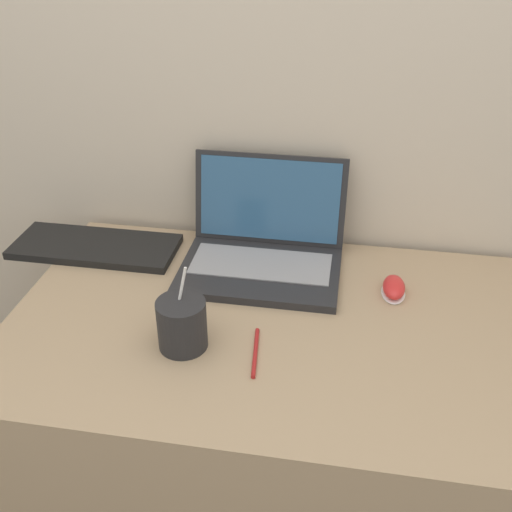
% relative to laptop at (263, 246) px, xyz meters
% --- Properties ---
extents(wall_back, '(7.00, 0.04, 2.50)m').
position_rel_laptop_xyz_m(wall_back, '(0.07, 0.18, 0.42)').
color(wall_back, beige).
rests_on(wall_back, ground_plane).
extents(desk, '(1.19, 0.74, 0.78)m').
position_rel_laptop_xyz_m(desk, '(0.07, -0.23, -0.44)').
color(desk, tan).
rests_on(desk, ground_plane).
extents(laptop, '(0.39, 0.31, 0.25)m').
position_rel_laptop_xyz_m(laptop, '(0.00, 0.00, 0.00)').
color(laptop, '#232326').
rests_on(laptop, desk).
extents(drink_cup, '(0.10, 0.10, 0.18)m').
position_rel_laptop_xyz_m(drink_cup, '(-0.11, -0.34, 0.00)').
color(drink_cup, '#232326').
rests_on(drink_cup, desk).
extents(computer_mouse, '(0.06, 0.10, 0.04)m').
position_rel_laptop_xyz_m(computer_mouse, '(0.32, -0.08, -0.04)').
color(computer_mouse, white).
rests_on(computer_mouse, desk).
extents(external_keyboard, '(0.43, 0.17, 0.02)m').
position_rel_laptop_xyz_m(external_keyboard, '(-0.45, -0.01, -0.04)').
color(external_keyboard, black).
rests_on(external_keyboard, desk).
extents(pen, '(0.03, 0.15, 0.01)m').
position_rel_laptop_xyz_m(pen, '(0.04, -0.34, -0.05)').
color(pen, '#A51E1E').
rests_on(pen, desk).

